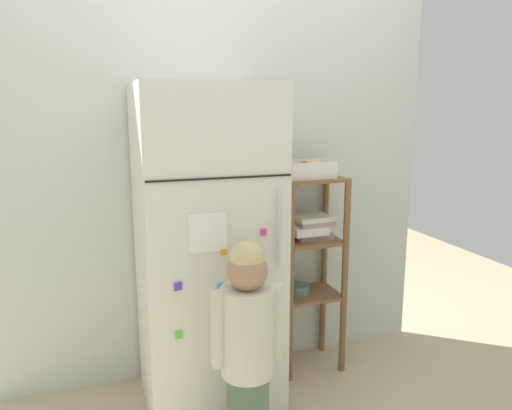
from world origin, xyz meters
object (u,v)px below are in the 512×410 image
(refrigerator, at_px, (207,250))
(pantry_shelf_unit, at_px, (309,252))
(fruit_bin, at_px, (308,170))
(child_standing, at_px, (247,331))

(refrigerator, bearing_deg, pantry_shelf_unit, 13.33)
(pantry_shelf_unit, bearing_deg, fruit_bin, 165.61)
(child_standing, bearing_deg, refrigerator, 96.13)
(pantry_shelf_unit, bearing_deg, refrigerator, -166.67)
(refrigerator, distance_m, child_standing, 0.52)
(refrigerator, xyz_separation_m, pantry_shelf_unit, (0.61, 0.14, -0.11))
(refrigerator, xyz_separation_m, child_standing, (0.05, -0.47, -0.21))
(pantry_shelf_unit, relative_size, fruit_bin, 4.24)
(refrigerator, relative_size, fruit_bin, 6.09)
(refrigerator, height_order, child_standing, refrigerator)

